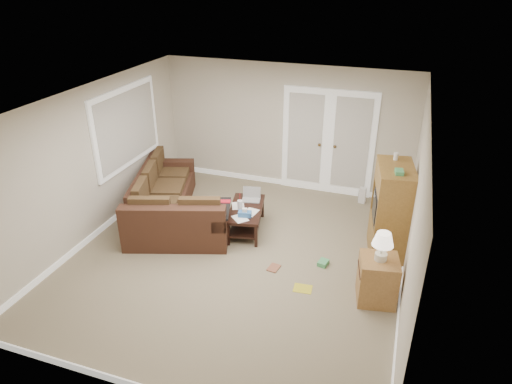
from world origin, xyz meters
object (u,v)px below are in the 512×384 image
(tv_armoire, at_px, (390,212))
(sectional_sofa, at_px, (169,207))
(side_cabinet, at_px, (378,276))
(coffee_table, at_px, (247,217))

(tv_armoire, bearing_deg, sectional_sofa, 174.42)
(tv_armoire, bearing_deg, side_cabinet, -100.54)
(coffee_table, bearing_deg, sectional_sofa, 175.95)
(sectional_sofa, distance_m, tv_armoire, 3.75)
(tv_armoire, bearing_deg, coffee_table, 171.69)
(coffee_table, distance_m, side_cabinet, 2.58)
(sectional_sofa, distance_m, coffee_table, 1.40)
(sectional_sofa, relative_size, side_cabinet, 2.52)
(sectional_sofa, height_order, tv_armoire, tv_armoire)
(side_cabinet, bearing_deg, coffee_table, 142.64)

